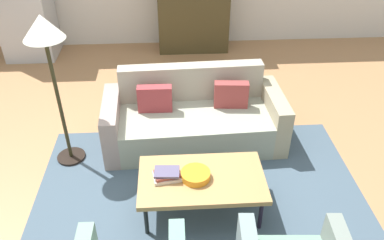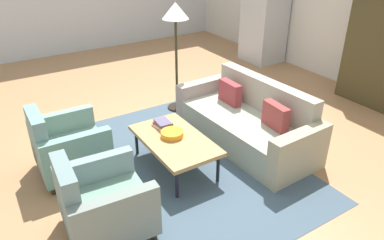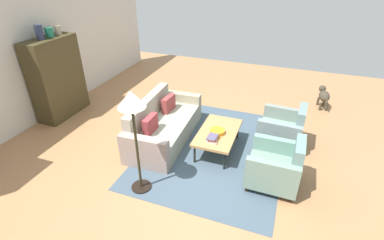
% 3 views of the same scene
% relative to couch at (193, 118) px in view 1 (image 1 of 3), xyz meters
% --- Properties ---
extents(ground_plane, '(11.84, 11.84, 0.00)m').
position_rel_couch_xyz_m(ground_plane, '(-0.56, -0.61, -0.29)').
color(ground_plane, '#AA784E').
extents(area_rug, '(3.40, 2.60, 0.01)m').
position_rel_couch_xyz_m(area_rug, '(0.00, -1.14, -0.28)').
color(area_rug, '#435664').
rests_on(area_rug, ground).
extents(couch, '(2.13, 0.98, 0.86)m').
position_rel_couch_xyz_m(couch, '(0.00, 0.00, 0.00)').
color(couch, gray).
rests_on(couch, ground).
extents(coffee_table, '(1.20, 0.70, 0.41)m').
position_rel_couch_xyz_m(coffee_table, '(0.00, -1.19, 0.09)').
color(coffee_table, black).
rests_on(coffee_table, ground).
extents(fruit_bowl, '(0.28, 0.28, 0.07)m').
position_rel_couch_xyz_m(fruit_bowl, '(-0.06, -1.19, 0.16)').
color(fruit_bowl, orange).
rests_on(fruit_bowl, coffee_table).
extents(book_stack, '(0.28, 0.22, 0.09)m').
position_rel_couch_xyz_m(book_stack, '(-0.32, -1.17, 0.17)').
color(book_stack, beige).
rests_on(book_stack, coffee_table).
extents(refrigerator, '(0.80, 0.73, 1.85)m').
position_rel_couch_xyz_m(refrigerator, '(-2.60, 2.55, 0.64)').
color(refrigerator, '#B7BABF').
rests_on(refrigerator, ground).
extents(floor_lamp, '(0.40, 0.40, 1.72)m').
position_rel_couch_xyz_m(floor_lamp, '(-1.45, -0.31, 1.16)').
color(floor_lamp, black).
rests_on(floor_lamp, ground).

